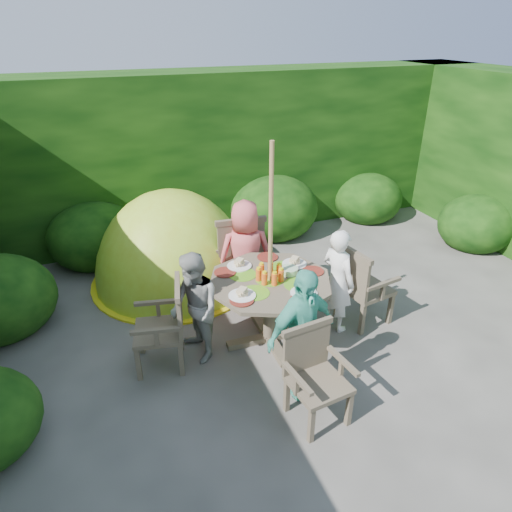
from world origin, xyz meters
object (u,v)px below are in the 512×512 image
object	(u,v)px
child_left	(195,308)
child_back	(246,255)
garden_chair_right	(361,285)
garden_chair_front	(314,373)
patio_table	(270,289)
parasol_pole	(270,251)
garden_chair_left	(166,325)
child_right	(337,280)
dome_tent	(175,280)
garden_chair_back	(238,253)
child_front	(302,334)

from	to	relation	value
child_left	child_back	world-z (taller)	child_back
garden_chair_right	garden_chair_front	xyz separation A→B (m)	(-1.14, -1.06, -0.05)
child_back	patio_table	bearing A→B (deg)	99.55
patio_table	child_back	distance (m)	0.80
parasol_pole	garden_chair_left	distance (m)	1.27
parasol_pole	garden_chair_right	size ratio (longest dim) A/B	2.37
child_right	child_left	world-z (taller)	child_right
child_left	dome_tent	bearing A→B (deg)	166.61
patio_table	garden_chair_right	world-z (taller)	garden_chair_right
patio_table	garden_chair_back	distance (m)	1.09
garden_chair_back	garden_chair_right	bearing A→B (deg)	138.35
garden_chair_right	garden_chair_back	world-z (taller)	garden_chair_back
patio_table	child_left	distance (m)	0.81
patio_table	dome_tent	distance (m)	1.92
child_left	patio_table	bearing A→B (deg)	78.87
garden_chair_front	child_front	bearing A→B (deg)	79.67
garden_chair_left	child_left	bearing A→B (deg)	103.16
parasol_pole	garden_chair_front	xyz separation A→B (m)	(-0.04, -1.11, -0.65)
garden_chair_back	garden_chair_front	xyz separation A→B (m)	(-0.06, -2.19, -0.11)
child_left	dome_tent	xyz separation A→B (m)	(0.11, 1.65, -0.59)
garden_chair_front	child_back	distance (m)	1.92
patio_table	garden_chair_front	bearing A→B (deg)	-92.28
patio_table	parasol_pole	bearing A→B (deg)	-168.68
garden_chair_front	parasol_pole	bearing A→B (deg)	81.12
child_back	garden_chair_left	bearing A→B (deg)	45.67
garden_chair_back	garden_chair_front	size ratio (longest dim) A/B	1.25
garden_chair_right	child_back	bearing A→B (deg)	42.60
garden_chair_right	garden_chair_left	size ratio (longest dim) A/B	1.04
parasol_pole	garden_chair_right	world-z (taller)	parasol_pole
child_front	child_right	bearing A→B (deg)	28.19
parasol_pole	child_right	size ratio (longest dim) A/B	1.82
garden_chair_right	dome_tent	size ratio (longest dim) A/B	0.37
patio_table	garden_chair_right	xyz separation A→B (m)	(1.09, -0.04, -0.15)
patio_table	garden_chair_left	xyz separation A→B (m)	(-1.11, 0.01, -0.17)
garden_chair_front	child_right	distance (m)	1.38
patio_table	parasol_pole	size ratio (longest dim) A/B	0.62
patio_table	child_back	xyz separation A→B (m)	(0.02, 0.80, 0.02)
garden_chair_right	child_left	xyz separation A→B (m)	(-1.90, 0.06, 0.10)
garden_chair_front	child_back	xyz separation A→B (m)	(0.06, 1.91, 0.22)
garden_chair_back	garden_chair_front	world-z (taller)	garden_chair_back
patio_table	garden_chair_left	bearing A→B (deg)	179.31
patio_table	child_left	world-z (taller)	child_left
patio_table	child_back	bearing A→B (deg)	88.84
child_back	dome_tent	size ratio (longest dim) A/B	0.53
garden_chair_back	garden_chair_front	bearing A→B (deg)	93.16
child_right	child_front	bearing A→B (deg)	116.70
garden_chair_right	garden_chair_left	world-z (taller)	garden_chair_right
parasol_pole	garden_chair_front	world-z (taller)	parasol_pole
patio_table	child_right	world-z (taller)	child_right
child_back	dome_tent	xyz separation A→B (m)	(-0.71, 0.87, -0.67)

